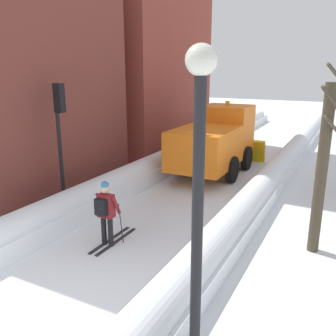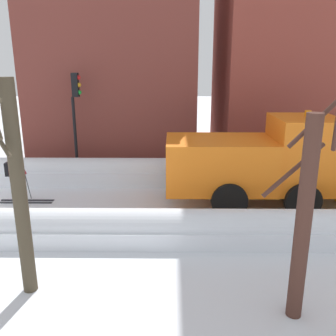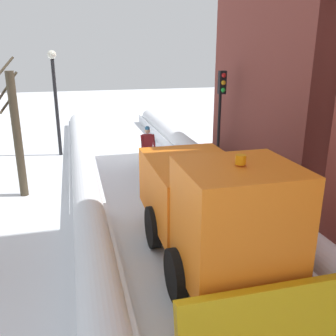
{
  "view_description": "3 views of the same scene",
  "coord_description": "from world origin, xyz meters",
  "px_view_note": "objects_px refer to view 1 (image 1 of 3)",
  "views": [
    {
      "loc": [
        5.11,
        -4.79,
        4.63
      ],
      "look_at": [
        -0.15,
        5.35,
        1.45
      ],
      "focal_mm": 38.72,
      "sensor_mm": 36.0,
      "label": 1
    },
    {
      "loc": [
        11.11,
        7.49,
        4.55
      ],
      "look_at": [
        -0.79,
        7.37,
        1.1
      ],
      "focal_mm": 39.15,
      "sensor_mm": 36.0,
      "label": 2
    },
    {
      "loc": [
        2.64,
        17.76,
        4.98
      ],
      "look_at": [
        -0.08,
        7.21,
        1.47
      ],
      "focal_mm": 39.68,
      "sensor_mm": 36.0,
      "label": 3
    }
  ],
  "objects_px": {
    "street_lamp": "(198,184)",
    "traffic_light_pole": "(60,123)",
    "skier": "(106,210)",
    "bare_tree_near": "(322,168)",
    "plow_truck": "(216,140)"
  },
  "relations": [
    {
      "from": "plow_truck",
      "to": "traffic_light_pole",
      "type": "xyz_separation_m",
      "value": [
        -2.86,
        -6.58,
        1.45
      ]
    },
    {
      "from": "plow_truck",
      "to": "skier",
      "type": "distance_m",
      "value": 8.03
    },
    {
      "from": "plow_truck",
      "to": "bare_tree_near",
      "type": "relative_size",
      "value": 1.26
    },
    {
      "from": "traffic_light_pole",
      "to": "street_lamp",
      "type": "bearing_deg",
      "value": -33.52
    },
    {
      "from": "plow_truck",
      "to": "street_lamp",
      "type": "bearing_deg",
      "value": -71.38
    },
    {
      "from": "skier",
      "to": "street_lamp",
      "type": "distance_m",
      "value": 5.21
    },
    {
      "from": "bare_tree_near",
      "to": "plow_truck",
      "type": "bearing_deg",
      "value": 129.93
    },
    {
      "from": "skier",
      "to": "traffic_light_pole",
      "type": "relative_size",
      "value": 0.44
    },
    {
      "from": "skier",
      "to": "bare_tree_near",
      "type": "height_order",
      "value": "bare_tree_near"
    },
    {
      "from": "plow_truck",
      "to": "traffic_light_pole",
      "type": "relative_size",
      "value": 1.44
    },
    {
      "from": "skier",
      "to": "traffic_light_pole",
      "type": "bearing_deg",
      "value": 152.29
    },
    {
      "from": "street_lamp",
      "to": "traffic_light_pole",
      "type": "bearing_deg",
      "value": 146.48
    },
    {
      "from": "plow_truck",
      "to": "skier",
      "type": "relative_size",
      "value": 3.31
    },
    {
      "from": "skier",
      "to": "bare_tree_near",
      "type": "relative_size",
      "value": 0.38
    },
    {
      "from": "traffic_light_pole",
      "to": "street_lamp",
      "type": "relative_size",
      "value": 0.85
    }
  ]
}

